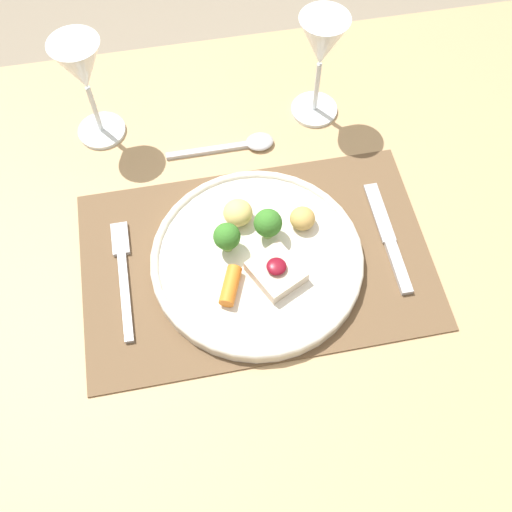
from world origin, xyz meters
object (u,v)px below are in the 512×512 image
object	(u,v)px
knife	(390,244)
spoon	(244,144)
wine_glass_far	(82,72)
dinner_plate	(256,257)
fork	(123,271)
wine_glass_near	(322,48)

from	to	relation	value
knife	spoon	distance (m)	0.28
spoon	wine_glass_far	size ratio (longest dim) A/B	0.95
dinner_plate	fork	distance (m)	0.19
knife	wine_glass_far	size ratio (longest dim) A/B	1.04
dinner_plate	wine_glass_far	bearing A→B (deg)	125.25
dinner_plate	wine_glass_near	xyz separation A→B (m)	(0.15, 0.26, 0.11)
knife	spoon	xyz separation A→B (m)	(-0.17, 0.22, -0.00)
spoon	wine_glass_near	world-z (taller)	wine_glass_near
dinner_plate	fork	world-z (taller)	dinner_plate
fork	wine_glass_near	bearing A→B (deg)	36.60
wine_glass_far	spoon	bearing A→B (deg)	-18.29
fork	wine_glass_near	xyz separation A→B (m)	(0.33, 0.24, 0.12)
knife	wine_glass_near	xyz separation A→B (m)	(-0.05, 0.27, 0.12)
dinner_plate	wine_glass_far	world-z (taller)	wine_glass_far
dinner_plate	wine_glass_far	distance (m)	0.36
fork	knife	size ratio (longest dim) A/B	1.00
fork	wine_glass_far	xyz separation A→B (m)	(-0.01, 0.26, 0.12)
wine_glass_near	dinner_plate	bearing A→B (deg)	-119.10
dinner_plate	spoon	world-z (taller)	dinner_plate
wine_glass_near	knife	bearing A→B (deg)	-80.21
spoon	dinner_plate	bearing A→B (deg)	-91.34
fork	wine_glass_far	world-z (taller)	wine_glass_far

